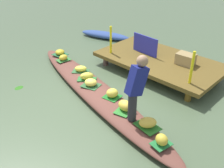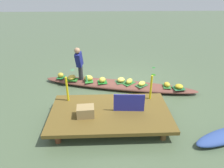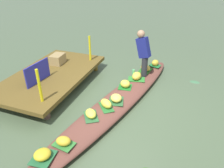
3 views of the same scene
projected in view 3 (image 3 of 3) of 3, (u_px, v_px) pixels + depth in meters
The scene contains 28 objects.
canal_water at pixel (117, 106), 4.96m from camera, with size 40.00×40.00×0.00m, color #4A5D40.
dock_platform at pixel (51, 75), 5.71m from camera, with size 3.20×1.80×0.36m.
vendor_boat at pixel (117, 103), 4.91m from camera, with size 5.55×0.74×0.22m, color brown.
leaf_mat_0 at pixel (64, 144), 3.62m from camera, with size 0.36×0.25×0.01m, color #337933.
banana_bunch_0 at pixel (63, 141), 3.58m from camera, with size 0.25×0.19×0.15m, color gold.
leaf_mat_1 at pixel (106, 107), 4.57m from camera, with size 0.44×0.24×0.01m, color #2A6E2F.
banana_bunch_1 at pixel (106, 103), 4.53m from camera, with size 0.31×0.18×0.17m, color yellow.
leaf_mat_2 at pixel (125, 87), 5.32m from camera, with size 0.32×0.33×0.01m, color #1E6F23.
banana_bunch_2 at pixel (125, 84), 5.27m from camera, with size 0.23×0.25×0.19m, color yellow.
leaf_mat_3 at pixel (145, 70), 6.16m from camera, with size 0.45×0.31×0.01m, color #276C22.
banana_bunch_3 at pixel (145, 68), 6.12m from camera, with size 0.32×0.24×0.17m, color gold.
leaf_mat_4 at pixel (136, 79), 5.68m from camera, with size 0.44×0.29×0.01m, color #2E802E.
banana_bunch_4 at pixel (137, 76), 5.63m from camera, with size 0.31×0.22×0.20m, color yellow.
leaf_mat_5 at pixel (91, 116), 4.28m from camera, with size 0.41×0.26×0.01m, color #2F6435.
banana_bunch_5 at pixel (91, 113), 4.25m from camera, with size 0.29×0.20×0.14m, color #F1E648.
leaf_mat_6 at pixel (116, 101), 4.77m from camera, with size 0.39×0.32×0.01m, color #2E5F32.
banana_bunch_6 at pixel (116, 98), 4.73m from camera, with size 0.28×0.25×0.16m, color #F7DD56.
leaf_mat_7 at pixel (43, 158), 3.36m from camera, with size 0.38×0.33×0.01m, color #246036.
banana_bunch_7 at pixel (42, 154), 3.33m from camera, with size 0.27×0.25×0.14m, color gold.
leaf_mat_8 at pixel (155, 66), 6.46m from camera, with size 0.32×0.25×0.01m, color #207234.
banana_bunch_8 at pixel (155, 63), 6.41m from camera, with size 0.23×0.19×0.18m, color gold.
vendor_person at pixel (143, 51), 5.56m from camera, with size 0.27×0.44×1.25m.
water_bottle at pixel (133, 74), 5.70m from camera, with size 0.07×0.07×0.24m, color #58B46D.
market_banner at pixel (38, 73), 5.15m from camera, with size 0.81×0.03×0.50m, color #272A96.
railing_post_west at pixel (39, 86), 4.33m from camera, with size 0.06×0.06×0.75m, color yellow.
railing_post_east at pixel (90, 48), 6.30m from camera, with size 0.06×0.06×0.75m, color yellow.
produce_crate at pixel (58, 59), 6.18m from camera, with size 0.44×0.32×0.28m, color #987E4E.
drifting_plant_1 at pixel (195, 82), 6.00m from camera, with size 0.27×0.18×0.01m, color #43754C.
Camera 3 is at (-3.86, -1.30, 2.89)m, focal length 33.97 mm.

